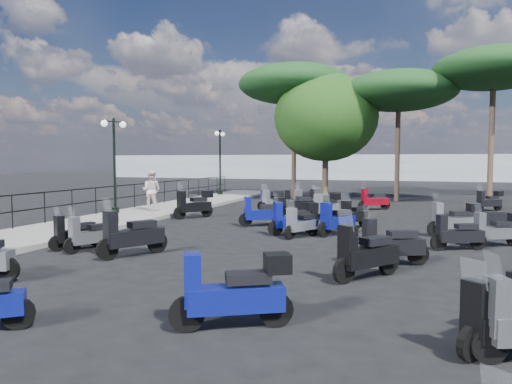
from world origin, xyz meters
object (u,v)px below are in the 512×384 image
(scooter_7, at_px, (131,236))
(scooter_10, at_px, (327,207))
(scooter_21, at_px, (455,220))
(scooter_13, at_px, (366,255))
(scooter_3, at_px, (194,205))
(scooter_17, at_px, (322,201))
(lamp_post_2, at_px, (220,158))
(scooter_9, at_px, (263,212))
(pine_1, at_px, (494,69))
(scooter_5, at_px, (274,202))
(scooter_12, at_px, (234,292))
(scooter_15, at_px, (336,221))
(scooter_4, at_px, (274,201))
(scooter_14, at_px, (301,224))
(pine_0, at_px, (399,91))
(scooter_20, at_px, (353,216))
(broadleaf_tree, at_px, (326,118))
(pine_2, at_px, (294,85))
(scooter_11, at_px, (306,201))
(scooter_16, at_px, (300,203))
(pedestrian_far, at_px, (151,190))
(scooter_26, at_px, (457,235))
(scooter_23, at_px, (499,315))
(scooter_8, at_px, (294,219))
(scooter_2, at_px, (92,234))
(scooter_25, at_px, (497,230))
(scooter_19, at_px, (390,245))
(lamp_post_1, at_px, (114,159))
(scooter_1, at_px, (76,234))
(scooter_22, at_px, (374,201))

(scooter_7, xyz_separation_m, scooter_10, (3.27, 8.66, -0.02))
(scooter_10, xyz_separation_m, scooter_21, (4.47, -2.93, 0.01))
(scooter_13, bearing_deg, scooter_3, -8.20)
(scooter_17, bearing_deg, lamp_post_2, 9.63)
(scooter_9, distance_m, pine_1, 15.51)
(scooter_10, relative_size, scooter_13, 1.01)
(scooter_5, height_order, scooter_12, scooter_12)
(scooter_15, bearing_deg, scooter_4, -27.25)
(scooter_13, bearing_deg, scooter_15, -38.10)
(scooter_14, bearing_deg, scooter_9, -18.40)
(scooter_3, distance_m, scooter_9, 3.57)
(scooter_5, height_order, pine_0, pine_0)
(scooter_10, height_order, scooter_13, scooter_13)
(scooter_20, bearing_deg, scooter_7, 81.13)
(broadleaf_tree, relative_size, pine_2, 0.90)
(scooter_11, relative_size, scooter_16, 0.95)
(scooter_3, bearing_deg, scooter_7, 136.01)
(scooter_4, bearing_deg, scooter_5, 165.71)
(scooter_17, xyz_separation_m, broadleaf_tree, (-0.83, 5.47, 4.42))
(pedestrian_far, xyz_separation_m, scooter_26, (11.88, -4.59, -0.61))
(scooter_9, height_order, scooter_12, scooter_12)
(scooter_9, distance_m, scooter_23, 10.94)
(scooter_23, distance_m, pine_1, 21.35)
(scooter_8, distance_m, scooter_13, 5.41)
(scooter_4, relative_size, scooter_12, 0.86)
(scooter_16, distance_m, pine_2, 11.06)
(scooter_11, bearing_deg, scooter_14, 129.25)
(scooter_10, height_order, pine_2, pine_2)
(scooter_2, relative_size, pine_1, 0.17)
(scooter_12, height_order, scooter_13, scooter_13)
(pedestrian_far, height_order, scooter_16, pedestrian_far)
(scooter_15, relative_size, pine_0, 0.20)
(scooter_25, relative_size, pine_1, 0.18)
(scooter_3, bearing_deg, scooter_19, 173.27)
(pine_0, bearing_deg, scooter_9, -109.72)
(scooter_2, relative_size, scooter_17, 1.18)
(scooter_4, distance_m, scooter_12, 15.08)
(scooter_3, xyz_separation_m, scooter_26, (9.44, -3.82, -0.13))
(scooter_7, bearing_deg, scooter_25, -124.71)
(lamp_post_1, bearing_deg, scooter_10, 33.42)
(scooter_1, height_order, scooter_7, scooter_7)
(scooter_15, bearing_deg, scooter_23, 142.64)
(scooter_16, height_order, scooter_22, scooter_16)
(scooter_1, height_order, scooter_11, scooter_11)
(lamp_post_1, bearing_deg, scooter_13, -12.79)
(pedestrian_far, distance_m, scooter_4, 5.60)
(scooter_22, relative_size, pine_0, 0.20)
(lamp_post_2, bearing_deg, scooter_15, -52.74)
(lamp_post_1, bearing_deg, scooter_14, 2.76)
(scooter_23, distance_m, scooter_25, 7.66)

